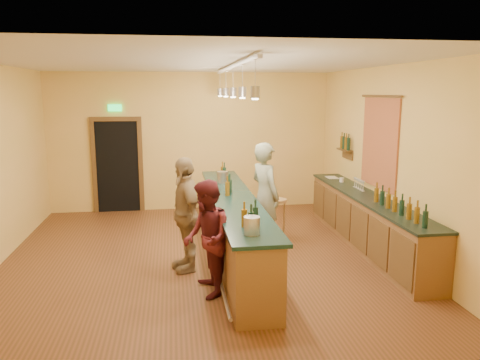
{
  "coord_description": "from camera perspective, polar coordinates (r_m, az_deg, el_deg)",
  "views": [
    {
      "loc": [
        -0.44,
        -7.48,
        2.75
      ],
      "look_at": [
        0.68,
        0.2,
        1.29
      ],
      "focal_mm": 35.0,
      "sensor_mm": 36.0,
      "label": 1
    }
  ],
  "objects": [
    {
      "name": "floor",
      "position": [
        7.98,
        -4.7,
        -9.52
      ],
      "size": [
        7.0,
        7.0,
        0.0
      ],
      "primitive_type": "plane",
      "color": "#553518",
      "rests_on": "ground"
    },
    {
      "name": "ceiling",
      "position": [
        7.5,
        -5.08,
        14.07
      ],
      "size": [
        6.5,
        7.0,
        0.02
      ],
      "primitive_type": "cube",
      "color": "silver",
      "rests_on": "wall_back"
    },
    {
      "name": "wall_back",
      "position": [
        11.05,
        -5.98,
        4.64
      ],
      "size": [
        6.5,
        0.02,
        3.2
      ],
      "primitive_type": "cube",
      "color": "#D6B750",
      "rests_on": "floor"
    },
    {
      "name": "wall_front",
      "position": [
        4.16,
        -1.95,
        -5.36
      ],
      "size": [
        6.5,
        0.02,
        3.2
      ],
      "primitive_type": "cube",
      "color": "#D6B750",
      "rests_on": "floor"
    },
    {
      "name": "wall_right",
      "position": [
        8.42,
        17.81,
        2.31
      ],
      "size": [
        0.02,
        7.0,
        3.2
      ],
      "primitive_type": "cube",
      "color": "#D6B750",
      "rests_on": "floor"
    },
    {
      "name": "doorway",
      "position": [
        11.14,
        -14.7,
        1.95
      ],
      "size": [
        1.15,
        0.09,
        2.48
      ],
      "color": "black",
      "rests_on": "wall_back"
    },
    {
      "name": "tapestry",
      "position": [
        8.74,
        16.64,
        4.32
      ],
      "size": [
        0.03,
        1.4,
        1.6
      ],
      "primitive_type": "cube",
      "color": "maroon",
      "rests_on": "wall_right"
    },
    {
      "name": "bottle_shelf",
      "position": [
        10.11,
        12.73,
        4.25
      ],
      "size": [
        0.17,
        0.55,
        0.54
      ],
      "color": "#543B19",
      "rests_on": "wall_right"
    },
    {
      "name": "back_counter",
      "position": [
        8.68,
        15.2,
        -4.82
      ],
      "size": [
        0.6,
        4.55,
        1.27
      ],
      "color": "brown",
      "rests_on": "floor"
    },
    {
      "name": "tasting_bar",
      "position": [
        7.84,
        -0.82,
        -5.2
      ],
      "size": [
        0.73,
        5.1,
        1.38
      ],
      "color": "brown",
      "rests_on": "floor"
    },
    {
      "name": "pendant_track",
      "position": [
        7.55,
        -0.86,
        12.44
      ],
      "size": [
        0.11,
        4.6,
        0.5
      ],
      "color": "silver",
      "rests_on": "ceiling"
    },
    {
      "name": "bartender",
      "position": [
        8.26,
        3.08,
        -1.95
      ],
      "size": [
        0.69,
        0.81,
        1.89
      ],
      "primitive_type": "imported",
      "rotation": [
        0.0,
        0.0,
        1.97
      ],
      "color": "gray",
      "rests_on": "floor"
    },
    {
      "name": "customer_a",
      "position": [
        6.38,
        -4.08,
        -7.15
      ],
      "size": [
        0.66,
        0.82,
        1.6
      ],
      "primitive_type": "imported",
      "rotation": [
        0.0,
        0.0,
        -1.49
      ],
      "color": "#59191E",
      "rests_on": "floor"
    },
    {
      "name": "customer_b",
      "position": [
        7.28,
        -6.66,
        -4.17
      ],
      "size": [
        0.66,
        1.12,
        1.79
      ],
      "primitive_type": "imported",
      "rotation": [
        0.0,
        0.0,
        -1.34
      ],
      "color": "#997A51",
      "rests_on": "floor"
    },
    {
      "name": "bar_stool",
      "position": [
        8.84,
        4.51,
        -3.25
      ],
      "size": [
        0.38,
        0.38,
        0.77
      ],
      "rotation": [
        0.0,
        0.0,
        -0.06
      ],
      "color": "#A6854B",
      "rests_on": "floor"
    }
  ]
}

